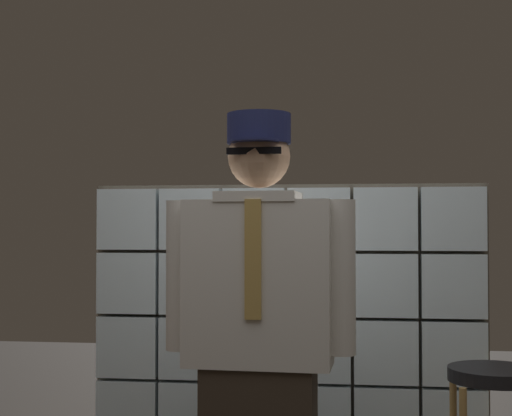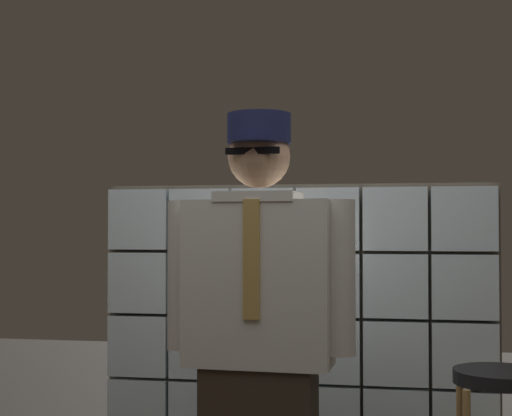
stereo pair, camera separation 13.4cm
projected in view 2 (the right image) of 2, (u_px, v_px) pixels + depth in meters
The scene contains 2 objects.
glass_block_wall at pixel (296, 350), 3.44m from camera, with size 1.82×0.10×1.52m.
standing_person at pixel (259, 345), 2.63m from camera, with size 0.68×0.29×1.70m.
Camera 2 is at (0.43, -2.20, 1.30)m, focal length 52.75 mm.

